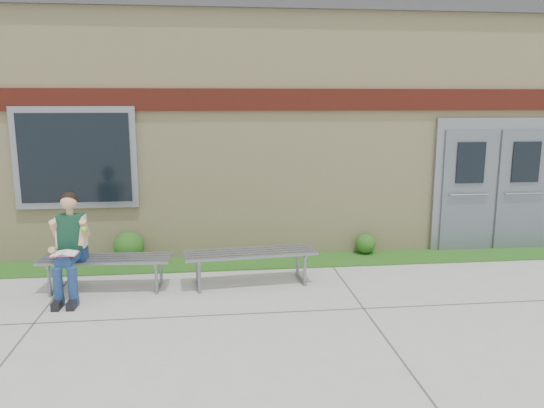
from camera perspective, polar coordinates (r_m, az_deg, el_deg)
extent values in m
plane|color=#9E9E99|center=(6.27, 2.10, -13.31)|extent=(80.00, 80.00, 0.00)
cube|color=#2B5015|center=(8.68, -0.47, -6.20)|extent=(16.00, 0.80, 0.02)
cube|color=beige|center=(11.69, -2.25, 8.18)|extent=(16.00, 6.00, 4.00)
cube|color=#3F3F42|center=(11.77, -2.33, 18.44)|extent=(16.20, 6.20, 0.20)
cube|color=maroon|center=(8.66, -0.76, 11.16)|extent=(16.00, 0.06, 0.35)
cube|color=slate|center=(8.91, -20.38, 4.67)|extent=(1.90, 0.08, 1.60)
cube|color=black|center=(8.87, -20.44, 4.64)|extent=(1.70, 0.04, 1.40)
cube|color=slate|center=(9.99, 22.77, 1.93)|extent=(2.20, 0.08, 2.30)
cube|color=slate|center=(9.73, 20.29, 1.29)|extent=(0.92, 0.06, 2.10)
cube|color=slate|center=(10.21, 25.31, 1.35)|extent=(0.92, 0.06, 2.10)
cube|color=slate|center=(7.69, -17.44, -5.64)|extent=(1.81, 0.61, 0.03)
cube|color=slate|center=(7.92, -22.44, -7.31)|extent=(0.07, 0.50, 0.41)
cube|color=slate|center=(7.65, -12.05, -7.34)|extent=(0.07, 0.50, 0.41)
cube|color=slate|center=(7.55, -2.32, -5.25)|extent=(1.90, 0.69, 0.04)
cube|color=slate|center=(7.61, -7.95, -7.21)|extent=(0.09, 0.52, 0.42)
cube|color=slate|center=(7.71, 3.25, -6.88)|extent=(0.09, 0.52, 0.42)
cube|color=navy|center=(7.70, -20.58, -5.04)|extent=(0.35, 0.25, 0.16)
cube|color=#0E3527|center=(7.61, -20.78, -2.79)|extent=(0.33, 0.21, 0.47)
sphere|color=tan|center=(7.52, -21.01, 0.21)|extent=(0.22, 0.22, 0.21)
sphere|color=black|center=(7.53, -20.98, 0.39)|extent=(0.23, 0.23, 0.22)
cylinder|color=navy|center=(7.48, -21.80, -5.44)|extent=(0.16, 0.43, 0.15)
cylinder|color=navy|center=(7.43, -20.44, -5.45)|extent=(0.16, 0.43, 0.15)
cylinder|color=navy|center=(7.34, -22.01, -8.29)|extent=(0.12, 0.12, 0.51)
cylinder|color=navy|center=(7.29, -20.62, -8.32)|extent=(0.12, 0.12, 0.51)
cube|color=black|center=(7.35, -22.05, -9.97)|extent=(0.11, 0.27, 0.10)
cube|color=black|center=(7.29, -20.66, -10.02)|extent=(0.11, 0.27, 0.10)
cylinder|color=tan|center=(7.59, -22.34, -2.46)|extent=(0.10, 0.23, 0.27)
cylinder|color=tan|center=(7.49, -19.51, -2.44)|extent=(0.10, 0.23, 0.27)
cube|color=white|center=(7.31, -21.44, -4.94)|extent=(0.32, 0.23, 0.02)
cube|color=#D85174|center=(7.32, -21.43, -5.04)|extent=(0.32, 0.24, 0.01)
sphere|color=#70BD32|center=(7.34, -19.55, -2.62)|extent=(0.09, 0.09, 0.09)
sphere|color=#2B5015|center=(8.91, -15.13, -4.44)|extent=(0.49, 0.49, 0.49)
sphere|color=#2B5015|center=(9.19, 10.03, -4.21)|extent=(0.34, 0.34, 0.34)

